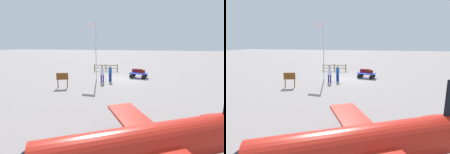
# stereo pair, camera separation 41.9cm
# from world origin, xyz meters

# --- Properties ---
(ground_plane) EXTENTS (120.00, 120.00, 0.00)m
(ground_plane) POSITION_xyz_m (0.00, 0.00, 0.00)
(ground_plane) COLOR gray
(luggage_cart) EXTENTS (2.07, 1.47, 0.58)m
(luggage_cart) POSITION_xyz_m (-1.64, -0.79, 0.43)
(luggage_cart) COLOR #1D36C3
(luggage_cart) RESTS_ON ground
(suitcase_olive) EXTENTS (0.55, 0.47, 0.34)m
(suitcase_olive) POSITION_xyz_m (-2.10, -0.84, 0.75)
(suitcase_olive) COLOR maroon
(suitcase_olive) RESTS_ON luggage_cart
(suitcase_tan) EXTENTS (0.60, 0.39, 0.39)m
(suitcase_tan) POSITION_xyz_m (-1.78, -1.04, 0.78)
(suitcase_tan) COLOR maroon
(suitcase_tan) RESTS_ON luggage_cart
(suitcase_dark) EXTENTS (0.58, 0.43, 0.38)m
(suitcase_dark) POSITION_xyz_m (-1.18, -1.18, 0.77)
(suitcase_dark) COLOR maroon
(suitcase_dark) RESTS_ON luggage_cart
(worker_lead) EXTENTS (0.47, 0.47, 1.65)m
(worker_lead) POSITION_xyz_m (1.12, 1.44, 0.96)
(worker_lead) COLOR navy
(worker_lead) RESTS_ON ground
(worker_trailing) EXTENTS (0.43, 0.43, 1.70)m
(worker_trailing) POSITION_xyz_m (1.79, 2.16, 0.99)
(worker_trailing) COLOR navy
(worker_trailing) RESTS_ON ground
(airplane_near) EXTENTS (7.49, 6.07, 2.88)m
(airplane_near) POSITION_xyz_m (-2.43, 14.32, 1.08)
(airplane_near) COLOR red
(airplane_near) RESTS_ON ground
(flagpole) EXTENTS (1.02, 0.12, 5.99)m
(flagpole) POSITION_xyz_m (2.80, 1.07, 3.52)
(flagpole) COLOR silver
(flagpole) RESTS_ON ground
(signboard) EXTENTS (0.98, 0.38, 1.32)m
(signboard) POSITION_xyz_m (4.80, 4.68, 0.88)
(signboard) COLOR #4C3319
(signboard) RESTS_ON ground
(wooden_fence) EXTENTS (3.23, 0.39, 0.96)m
(wooden_fence) POSITION_xyz_m (2.89, -4.61, 0.55)
(wooden_fence) COLOR brown
(wooden_fence) RESTS_ON ground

